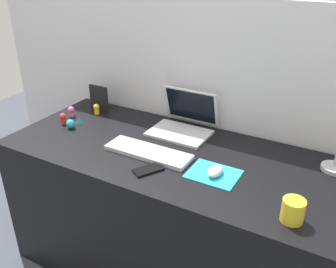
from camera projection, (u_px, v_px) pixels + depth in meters
name	position (u px, v px, depth m)	size (l,w,h in m)	color
back_wall	(206.00, 129.00, 2.03)	(2.83, 0.05, 1.40)	silver
desk	(172.00, 216.00, 1.88)	(1.63, 0.69, 0.74)	black
laptop	(185.00, 121.00, 1.90)	(0.30, 0.27, 0.21)	silver
keyboard	(148.00, 152.00, 1.69)	(0.41, 0.13, 0.02)	silver
mousepad	(213.00, 174.00, 1.54)	(0.21, 0.17, 0.00)	#28B7CC
mouse	(215.00, 171.00, 1.53)	(0.06, 0.10, 0.03)	silver
cell_phone	(148.00, 170.00, 1.57)	(0.06, 0.13, 0.01)	black
picture_frame	(99.00, 98.00, 2.13)	(0.12, 0.02, 0.15)	black
coffee_mug	(293.00, 211.00, 1.26)	(0.08, 0.08, 0.09)	yellow
toy_figurine_red	(63.00, 118.00, 1.98)	(0.03, 0.03, 0.06)	red
toy_figurine_yellow	(96.00, 109.00, 2.10)	(0.03, 0.03, 0.06)	yellow
toy_figurine_cyan	(70.00, 124.00, 1.94)	(0.04, 0.04, 0.05)	#28B7CC
toy_figurine_teal	(79.00, 120.00, 1.99)	(0.03, 0.03, 0.04)	teal
toy_figurine_pink	(71.00, 111.00, 2.07)	(0.04, 0.04, 0.06)	pink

